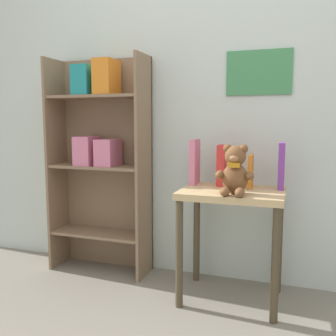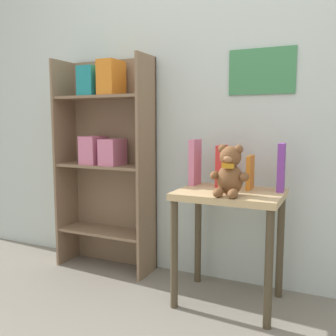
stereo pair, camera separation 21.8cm
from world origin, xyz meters
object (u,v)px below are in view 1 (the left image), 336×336
(book_standing_pink, at_px, (195,162))
(book_standing_red, at_px, (222,165))
(book_standing_purple, at_px, (281,166))
(bookshelf_side, at_px, (101,151))
(teddy_bear, at_px, (235,172))
(book_standing_orange, at_px, (251,171))
(display_table, at_px, (232,210))

(book_standing_pink, height_order, book_standing_red, book_standing_pink)
(book_standing_pink, height_order, book_standing_purple, book_standing_pink)
(bookshelf_side, relative_size, book_standing_pink, 5.27)
(teddy_bear, distance_m, book_standing_orange, 0.23)
(teddy_bear, bearing_deg, bookshelf_side, 162.59)
(bookshelf_side, bearing_deg, teddy_bear, -17.41)
(bookshelf_side, xyz_separation_m, teddy_bear, (0.92, -0.29, -0.06))
(book_standing_orange, relative_size, book_standing_purple, 0.72)
(book_standing_pink, distance_m, book_standing_purple, 0.49)
(book_standing_red, xyz_separation_m, book_standing_purple, (0.33, -0.02, 0.01))
(bookshelf_side, xyz_separation_m, book_standing_purple, (1.14, -0.06, -0.05))
(book_standing_pink, distance_m, book_standing_orange, 0.33)
(bookshelf_side, distance_m, book_standing_orange, 0.98)
(book_standing_red, bearing_deg, bookshelf_side, 173.87)
(teddy_bear, relative_size, book_standing_red, 1.09)
(book_standing_pink, height_order, book_standing_orange, book_standing_pink)
(book_standing_red, bearing_deg, book_standing_orange, -7.98)
(book_standing_red, height_order, book_standing_purple, book_standing_purple)
(teddy_bear, relative_size, book_standing_pink, 0.96)
(book_standing_pink, bearing_deg, display_table, -25.28)
(book_standing_pink, bearing_deg, bookshelf_side, 175.73)
(book_standing_orange, bearing_deg, book_standing_purple, -2.69)
(book_standing_pink, bearing_deg, teddy_bear, -40.30)
(book_standing_orange, bearing_deg, bookshelf_side, 174.08)
(display_table, relative_size, book_standing_orange, 3.38)
(book_standing_orange, xyz_separation_m, book_standing_purple, (0.16, -0.00, 0.04))
(display_table, distance_m, teddy_bear, 0.26)
(bookshelf_side, relative_size, book_standing_red, 5.95)
(bookshelf_side, xyz_separation_m, book_standing_pink, (0.65, -0.05, -0.05))
(teddy_bear, relative_size, book_standing_purple, 1.00)
(teddy_bear, height_order, book_standing_purple, same)
(book_standing_purple, bearing_deg, bookshelf_side, 173.95)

